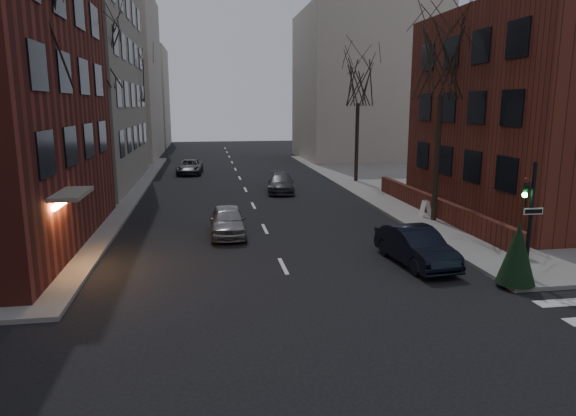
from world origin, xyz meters
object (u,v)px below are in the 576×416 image
Objects in this scene: traffic_signal at (528,228)px; streetlamp_near at (100,139)px; tree_left_b at (97,54)px; tree_right_a at (443,62)px; tree_left_a at (31,34)px; evergreen_shrub at (517,253)px; parked_sedan at (416,246)px; car_lane_far at (190,167)px; tree_right_b at (358,83)px; sandwich_board at (426,208)px; tree_left_c at (131,80)px; streetlamp_far at (143,124)px; car_lane_silver at (228,221)px; car_lane_gray at (281,183)px.

streetlamp_near is at bearing 141.13° from traffic_signal.
tree_left_b is 1.11× the size of tree_right_a.
tree_left_a is 18.50m from evergreen_shrub.
evergreen_shrub is at bearing -47.39° from tree_left_b.
tree_left_b reaches higher than evergreen_shrub.
car_lane_far is (-9.17, 27.89, -0.08)m from parked_sedan.
tree_right_b is at bearing 87.85° from traffic_signal.
tree_right_b is 14.90m from sandwich_board.
parked_sedan is at bearing -46.50° from tree_left_b.
tree_right_b is (0.00, 14.00, -0.44)m from tree_right_a.
tree_left_c reaches higher than streetlamp_near.
streetlamp_near is at bearing -149.53° from tree_right_b.
tree_left_b is 25.00m from evergreen_shrub.
tree_left_a is 1.63× the size of streetlamp_far.
tree_left_c is (0.00, 26.00, -0.44)m from tree_left_a.
car_lane_silver is (-10.64, -0.92, -7.34)m from tree_right_a.
streetlamp_far is (-16.14, 33.01, 2.33)m from traffic_signal.
traffic_signal is 35.76m from tree_left_c.
car_lane_far is (4.65, -0.68, -7.40)m from tree_left_c.
tree_left_c is (-16.74, 31.01, 6.12)m from traffic_signal.
streetlamp_far is at bearing 114.83° from evergreen_shrub.
tree_left_a is 1.06× the size of tree_left_c.
streetlamp_far is at bearing 149.53° from tree_right_b.
tree_left_c reaches higher than streetlamp_far.
car_lane_far is at bearing -8.31° from tree_left_c.
car_lane_far is 32.88m from evergreen_shrub.
car_lane_gray is (-6.43, 10.57, -7.39)m from tree_right_a.
tree_left_b is 1.72× the size of streetlamp_far.
car_lane_silver is (6.96, 3.08, -7.78)m from tree_left_a.
car_lane_gray is (4.21, 11.49, -0.05)m from car_lane_silver.
car_lane_silver is at bearing -125.50° from tree_right_b.
traffic_signal reaches higher than evergreen_shrub.
tree_right_a reaches higher than tree_right_b.
streetlamp_far is at bearing 150.30° from car_lane_far.
tree_right_a is (17.60, -22.00, 0.00)m from tree_left_c.
evergreen_shrub is (-1.50, -9.50, -6.84)m from tree_right_a.
tree_left_b is at bearing 156.67° from sandwich_board.
traffic_signal is at bearing -95.73° from sandwich_board.
tree_right_b is 4.40× the size of evergreen_shrub.
parked_sedan is at bearing -66.61° from streetlamp_far.
tree_left_a is at bearing -94.29° from streetlamp_near.
evergreen_shrub is at bearing -93.65° from tree_right_b.
evergreen_shrub is at bearing -58.33° from parked_sedan.
evergreen_shrub is (9.14, -8.58, 0.50)m from car_lane_silver.
streetlamp_far is at bearing 125.02° from sandwich_board.
tree_left_b is 18.64m from tree_right_b.
streetlamp_near is 17.29m from parked_sedan.
car_lane_gray is 5.18× the size of sandwich_board.
sandwich_board is (17.53, -7.14, -8.34)m from tree_left_b.
streetlamp_near is at bearing 142.88° from car_lane_silver.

